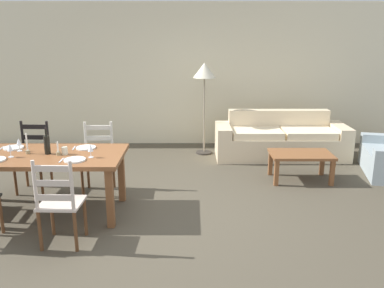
{
  "coord_description": "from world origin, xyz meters",
  "views": [
    {
      "loc": [
        0.46,
        -4.61,
        2.13
      ],
      "look_at": [
        0.46,
        0.42,
        0.75
      ],
      "focal_mm": 37.87,
      "sensor_mm": 36.0,
      "label": 1
    }
  ],
  "objects_px": {
    "coffee_cup_primary": "(65,151)",
    "standing_lamp": "(205,76)",
    "wine_glass_near_right": "(91,148)",
    "dining_table": "(43,161)",
    "dining_chair_far_right": "(98,158)",
    "wine_bottle": "(47,144)",
    "coffee_table": "(301,157)",
    "wine_glass_near_left": "(10,148)",
    "couch": "(280,140)",
    "dining_chair_far_left": "(34,157)",
    "wine_glass_far_left": "(19,142)",
    "dining_chair_near_right": "(60,203)"
  },
  "relations": [
    {
      "from": "coffee_cup_primary",
      "to": "standing_lamp",
      "type": "height_order",
      "value": "standing_lamp"
    },
    {
      "from": "wine_glass_near_right",
      "to": "standing_lamp",
      "type": "xyz_separation_m",
      "value": [
        1.38,
        2.68,
        0.55
      ]
    },
    {
      "from": "dining_table",
      "to": "wine_glass_near_right",
      "type": "bearing_deg",
      "value": -12.47
    },
    {
      "from": "dining_chair_far_right",
      "to": "wine_bottle",
      "type": "xyz_separation_m",
      "value": [
        -0.42,
        -0.71,
        0.39
      ]
    },
    {
      "from": "dining_chair_far_right",
      "to": "coffee_table",
      "type": "height_order",
      "value": "dining_chair_far_right"
    },
    {
      "from": "wine_bottle",
      "to": "wine_glass_near_left",
      "type": "xyz_separation_m",
      "value": [
        -0.38,
        -0.13,
        -0.01
      ]
    },
    {
      "from": "couch",
      "to": "standing_lamp",
      "type": "distance_m",
      "value": 1.76
    },
    {
      "from": "dining_table",
      "to": "dining_chair_far_left",
      "type": "bearing_deg",
      "value": 119.08
    },
    {
      "from": "dining_table",
      "to": "dining_chair_far_left",
      "type": "height_order",
      "value": "dining_chair_far_left"
    },
    {
      "from": "dining_chair_far_right",
      "to": "wine_glass_near_left",
      "type": "xyz_separation_m",
      "value": [
        -0.8,
        -0.84,
        0.38
      ]
    },
    {
      "from": "dining_chair_far_left",
      "to": "wine_glass_near_right",
      "type": "relative_size",
      "value": 5.96
    },
    {
      "from": "couch",
      "to": "wine_glass_far_left",
      "type": "bearing_deg",
      "value": -148.55
    },
    {
      "from": "dining_table",
      "to": "dining_chair_far_right",
      "type": "relative_size",
      "value": 1.98
    },
    {
      "from": "wine_glass_near_left",
      "to": "couch",
      "type": "bearing_deg",
      "value": 34.2
    },
    {
      "from": "wine_glass_near_left",
      "to": "wine_glass_far_left",
      "type": "distance_m",
      "value": 0.25
    },
    {
      "from": "dining_chair_far_left",
      "to": "wine_glass_far_left",
      "type": "height_order",
      "value": "dining_chair_far_left"
    },
    {
      "from": "dining_chair_far_left",
      "to": "couch",
      "type": "xyz_separation_m",
      "value": [
        3.76,
        1.6,
        -0.19
      ]
    },
    {
      "from": "wine_glass_near_left",
      "to": "wine_glass_near_right",
      "type": "height_order",
      "value": "same"
    },
    {
      "from": "coffee_table",
      "to": "dining_chair_far_left",
      "type": "bearing_deg",
      "value": -174.22
    },
    {
      "from": "dining_chair_far_left",
      "to": "standing_lamp",
      "type": "xyz_separation_m",
      "value": [
        2.41,
        1.79,
        0.93
      ]
    },
    {
      "from": "dining_chair_far_right",
      "to": "couch",
      "type": "relative_size",
      "value": 0.42
    },
    {
      "from": "wine_bottle",
      "to": "standing_lamp",
      "type": "xyz_separation_m",
      "value": [
        1.93,
        2.54,
        0.54
      ]
    },
    {
      "from": "dining_chair_far_left",
      "to": "dining_chair_far_right",
      "type": "bearing_deg",
      "value": -2.76
    },
    {
      "from": "wine_glass_near_left",
      "to": "standing_lamp",
      "type": "xyz_separation_m",
      "value": [
        2.31,
        2.67,
        0.55
      ]
    },
    {
      "from": "wine_glass_near_left",
      "to": "coffee_table",
      "type": "distance_m",
      "value": 3.95
    },
    {
      "from": "dining_table",
      "to": "wine_glass_near_left",
      "type": "bearing_deg",
      "value": -159.3
    },
    {
      "from": "wine_glass_far_left",
      "to": "dining_chair_near_right",
      "type": "bearing_deg",
      "value": -50.83
    },
    {
      "from": "wine_glass_near_right",
      "to": "couch",
      "type": "bearing_deg",
      "value": 42.46
    },
    {
      "from": "dining_chair_far_left",
      "to": "wine_glass_near_right",
      "type": "distance_m",
      "value": 1.42
    },
    {
      "from": "dining_chair_near_right",
      "to": "couch",
      "type": "height_order",
      "value": "dining_chair_near_right"
    },
    {
      "from": "dining_chair_near_right",
      "to": "coffee_cup_primary",
      "type": "distance_m",
      "value": 0.86
    },
    {
      "from": "wine_glass_near_right",
      "to": "couch",
      "type": "relative_size",
      "value": 0.07
    },
    {
      "from": "dining_chair_far_left",
      "to": "wine_bottle",
      "type": "relative_size",
      "value": 3.04
    },
    {
      "from": "wine_glass_near_right",
      "to": "dining_table",
      "type": "bearing_deg",
      "value": 167.53
    },
    {
      "from": "dining_table",
      "to": "coffee_table",
      "type": "height_order",
      "value": "dining_table"
    },
    {
      "from": "wine_glass_far_left",
      "to": "dining_table",
      "type": "bearing_deg",
      "value": -21.49
    },
    {
      "from": "dining_table",
      "to": "dining_chair_far_left",
      "type": "xyz_separation_m",
      "value": [
        -0.42,
        0.76,
        -0.19
      ]
    },
    {
      "from": "dining_chair_far_left",
      "to": "couch",
      "type": "distance_m",
      "value": 4.09
    },
    {
      "from": "wine_glass_near_right",
      "to": "couch",
      "type": "distance_m",
      "value": 3.74
    },
    {
      "from": "standing_lamp",
      "to": "coffee_cup_primary",
      "type": "bearing_deg",
      "value": -123.9
    },
    {
      "from": "wine_glass_near_right",
      "to": "coffee_cup_primary",
      "type": "height_order",
      "value": "wine_glass_near_right"
    },
    {
      "from": "wine_bottle",
      "to": "wine_glass_near_left",
      "type": "bearing_deg",
      "value": -160.91
    },
    {
      "from": "dining_chair_far_left",
      "to": "coffee_cup_primary",
      "type": "bearing_deg",
      "value": -48.14
    },
    {
      "from": "dining_table",
      "to": "wine_bottle",
      "type": "xyz_separation_m",
      "value": [
        0.06,
        0.01,
        0.2
      ]
    },
    {
      "from": "dining_chair_far_left",
      "to": "dining_chair_far_right",
      "type": "distance_m",
      "value": 0.9
    },
    {
      "from": "wine_glass_near_left",
      "to": "coffee_cup_primary",
      "type": "bearing_deg",
      "value": 10.83
    },
    {
      "from": "coffee_table",
      "to": "couch",
      "type": "bearing_deg",
      "value": 92.27
    },
    {
      "from": "wine_glass_near_right",
      "to": "coffee_cup_primary",
      "type": "xyz_separation_m",
      "value": [
        -0.34,
        0.13,
        -0.07
      ]
    },
    {
      "from": "wine_glass_far_left",
      "to": "coffee_table",
      "type": "xyz_separation_m",
      "value": [
        3.71,
        1.02,
        -0.51
      ]
    },
    {
      "from": "dining_chair_near_right",
      "to": "dining_chair_far_left",
      "type": "relative_size",
      "value": 1.0
    }
  ]
}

